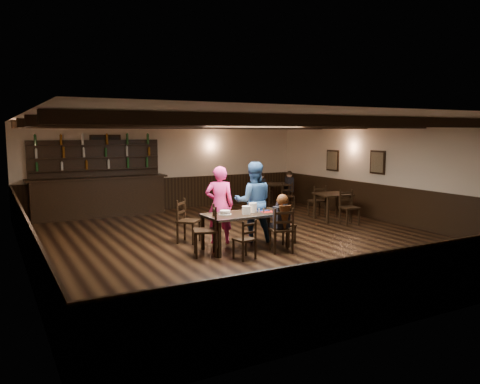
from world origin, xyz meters
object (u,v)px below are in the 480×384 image
cake (225,213)px  bar_counter (99,191)px  dining_table (246,216)px  chair_near_left (247,237)px  chair_near_right (283,227)px  man_blue (253,202)px  woman_pink (219,205)px

cake → bar_counter: 5.47m
dining_table → chair_near_left: (-0.40, -0.75, -0.23)m
chair_near_right → man_blue: 1.26m
chair_near_left → woman_pink: bearing=84.2°
chair_near_left → bar_counter: 6.29m
dining_table → bar_counter: size_ratio=0.45×
cake → bar_counter: size_ratio=0.07×
bar_counter → cake: bearing=-74.9°
dining_table → woman_pink: (-0.25, 0.72, 0.16)m
dining_table → cake: size_ratio=6.66×
chair_near_right → bar_counter: bearing=111.2°
chair_near_right → bar_counter: bar_counter is taller
chair_near_left → man_blue: man_blue is taller
chair_near_left → man_blue: (0.90, 1.30, 0.44)m
chair_near_left → bar_counter: size_ratio=0.20×
chair_near_left → cake: 0.90m
dining_table → cake: 0.46m
chair_near_left → woman_pink: (0.15, 1.47, 0.40)m
dining_table → chair_near_right: chair_near_right is taller
man_blue → bar_counter: (-2.37, 4.81, -0.16)m
chair_near_right → cake: (-0.92, 0.74, 0.25)m
dining_table → chair_near_left: bearing=-117.9°
bar_counter → chair_near_left: bearing=-76.5°
man_blue → bar_counter: 5.37m
woman_pink → man_blue: 0.78m
chair_near_left → chair_near_right: size_ratio=0.83×
dining_table → chair_near_right: bearing=-54.7°
dining_table → man_blue: bearing=47.1°
man_blue → cake: bearing=49.9°
chair_near_right → dining_table: bearing=125.3°
woman_pink → man_blue: bearing=-168.9°
chair_near_right → cake: bearing=141.0°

